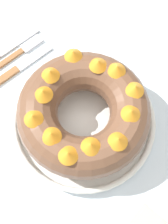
# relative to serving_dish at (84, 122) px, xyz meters

# --- Properties ---
(ground_plane) EXTENTS (8.00, 8.00, 0.00)m
(ground_plane) POSITION_rel_serving_dish_xyz_m (0.01, -0.00, -0.74)
(ground_plane) COLOR brown
(dining_table) EXTENTS (1.22, 1.21, 0.73)m
(dining_table) POSITION_rel_serving_dish_xyz_m (0.01, -0.00, -0.10)
(dining_table) COLOR silver
(dining_table) RESTS_ON ground_plane
(serving_dish) EXTENTS (0.30, 0.30, 0.03)m
(serving_dish) POSITION_rel_serving_dish_xyz_m (0.00, 0.00, 0.00)
(serving_dish) COLOR white
(serving_dish) RESTS_ON dining_table
(bundt_cake) EXTENTS (0.26, 0.26, 0.10)m
(bundt_cake) POSITION_rel_serving_dish_xyz_m (-0.00, 0.00, 0.06)
(bundt_cake) COLOR brown
(bundt_cake) RESTS_ON serving_dish
(fork) EXTENTS (0.02, 0.19, 0.01)m
(fork) POSITION_rel_serving_dish_xyz_m (-0.24, -0.02, -0.01)
(fork) COLOR #936038
(fork) RESTS_ON dining_table
(cake_knife) EXTENTS (0.02, 0.17, 0.01)m
(cake_knife) POSITION_rel_serving_dish_xyz_m (-0.20, -0.03, -0.01)
(cake_knife) COLOR #936038
(cake_knife) RESTS_ON dining_table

